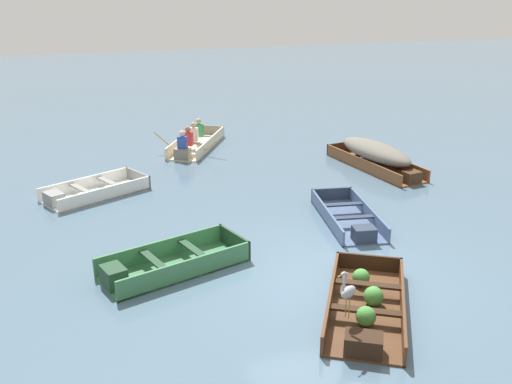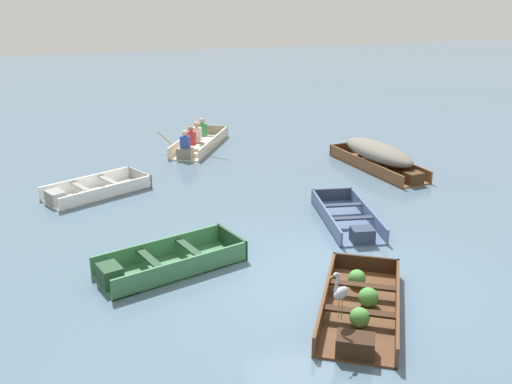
% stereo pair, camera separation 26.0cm
% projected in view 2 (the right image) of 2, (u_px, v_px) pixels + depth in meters
% --- Properties ---
extents(ground_plane, '(80.00, 80.00, 0.00)m').
position_uv_depth(ground_plane, '(321.00, 278.00, 10.55)').
color(ground_plane, slate).
extents(dinghy_dark_varnish_foreground, '(2.54, 3.08, 0.37)m').
position_uv_depth(dinghy_dark_varnish_foreground, '(360.00, 307.00, 9.35)').
color(dinghy_dark_varnish_foreground, '#4C2D19').
rests_on(dinghy_dark_varnish_foreground, ground).
extents(skiff_green_near_moored, '(2.97, 1.82, 0.41)m').
position_uv_depth(skiff_green_near_moored, '(164.00, 264.00, 10.80)').
color(skiff_green_near_moored, '#387047').
rests_on(skiff_green_near_moored, ground).
extents(skiff_slate_blue_mid_moored, '(1.51, 2.82, 0.35)m').
position_uv_depth(skiff_slate_blue_mid_moored, '(348.00, 219.00, 12.90)').
color(skiff_slate_blue_mid_moored, '#475B7F').
rests_on(skiff_slate_blue_mid_moored, ground).
extents(skiff_white_far_moored, '(2.85, 2.13, 0.35)m').
position_uv_depth(skiff_white_far_moored, '(93.00, 191.00, 14.71)').
color(skiff_white_far_moored, white).
rests_on(skiff_white_far_moored, ground).
extents(skiff_wooden_brown_outer_moored, '(1.47, 3.68, 0.78)m').
position_uv_depth(skiff_wooden_brown_outer_moored, '(378.00, 155.00, 16.70)').
color(skiff_wooden_brown_outer_moored, brown).
rests_on(skiff_wooden_brown_outer_moored, ground).
extents(rowboat_cream_with_crew, '(2.73, 3.37, 0.93)m').
position_uv_depth(rowboat_cream_with_crew, '(197.00, 142.00, 18.77)').
color(rowboat_cream_with_crew, beige).
rests_on(rowboat_cream_with_crew, ground).
extents(heron_on_dinghy, '(0.44, 0.28, 0.84)m').
position_uv_depth(heron_on_dinghy, '(341.00, 292.00, 8.43)').
color(heron_on_dinghy, olive).
rests_on(heron_on_dinghy, dinghy_dark_varnish_foreground).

